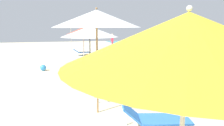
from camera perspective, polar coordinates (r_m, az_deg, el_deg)
The scene contains 13 objects.
umbrella_third at distance 2.12m, azimuth 20.13°, elevation 6.02°, with size 2.44×2.44×2.55m.
umbrella_fourth at distance 5.45m, azimuth -4.28°, elevation 12.07°, with size 2.29×2.29×2.84m.
lounger_fourth_shoreside at distance 6.87m, azimuth -0.22°, elevation -7.80°, with size 1.42×0.70×0.58m.
lounger_fourth_inland at distance 4.98m, azimuth 11.55°, elevation -14.45°, with size 1.66×0.92×0.62m.
umbrella_fifth at distance 9.42m, azimuth -6.19°, elevation 8.59°, with size 2.57×2.57×2.44m.
lounger_fifth_shoreside at distance 10.85m, azimuth -4.73°, elevation -0.82°, with size 1.62×1.01×0.60m.
lounger_fifth_inland at distance 8.88m, azimuth 1.22°, elevation -3.76°, with size 1.59×0.72×0.54m.
umbrella_sixth at distance 12.72m, azimuth -7.93°, elevation 8.79°, with size 2.02×2.02×2.40m.
lounger_sixth_shoreside at distance 13.90m, azimuth -4.70°, elevation 1.30°, with size 1.29×0.85×0.56m.
umbrella_farthest at distance 16.35m, azimuth -11.37°, elevation 10.22°, with size 2.08×2.08×2.76m.
lounger_farthest_shoreside at distance 17.47m, azimuth -8.32°, elevation 3.07°, with size 1.46×0.66×0.55m.
person_walking_mid at distance 21.63m, azimuth 0.07°, elevation 6.37°, with size 0.26×0.38×1.66m.
beach_ball at distance 11.82m, azimuth -18.49°, elevation -1.23°, with size 0.34×0.34×0.34m, color #338CD8.
Camera 1 is at (-1.35, 5.68, 2.35)m, focal length 33.11 mm.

